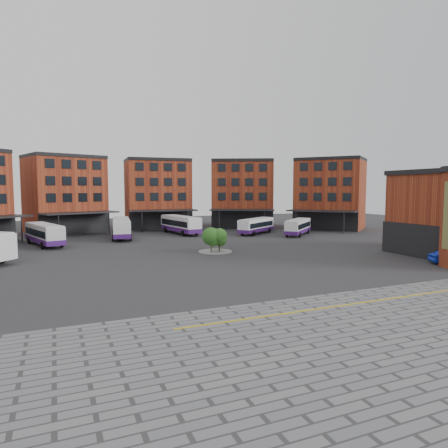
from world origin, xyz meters
name	(u,v)px	position (x,y,z in m)	size (l,w,h in m)	color
ground	(241,270)	(0.00, 0.00, 0.00)	(160.00, 160.00, 0.00)	#28282B
yellow_line	(350,304)	(2.00, -14.00, 0.03)	(26.00, 0.15, 0.02)	gold
main_building	(128,195)	(-4.77, 38.25, 7.23)	(94.14, 42.48, 14.60)	#933A20
tree_island	(216,239)	(1.91, 11.55, 1.82)	(4.40, 4.40, 3.33)	gray
bus_b	(44,234)	(-18.72, 27.29, 1.72)	(5.67, 11.53, 3.17)	silver
bus_c	(121,228)	(-7.04, 31.68, 1.80)	(4.23, 12.02, 3.31)	white
bus_d	(180,224)	(3.99, 34.32, 1.79)	(4.54, 12.00, 3.30)	white
bus_e	(256,226)	(16.81, 28.74, 1.55)	(9.62, 7.81, 2.86)	white
bus_f	(298,227)	(22.80, 24.09, 1.54)	(9.01, 8.57, 2.85)	white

